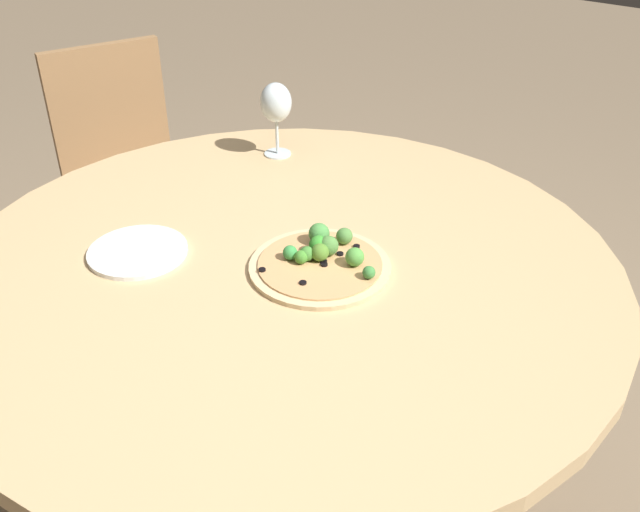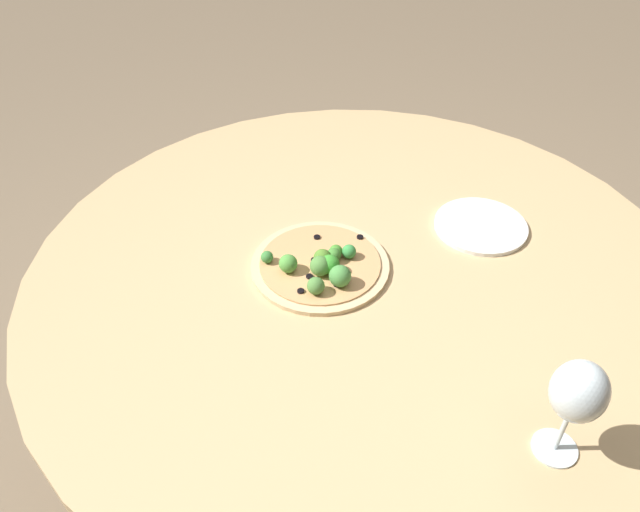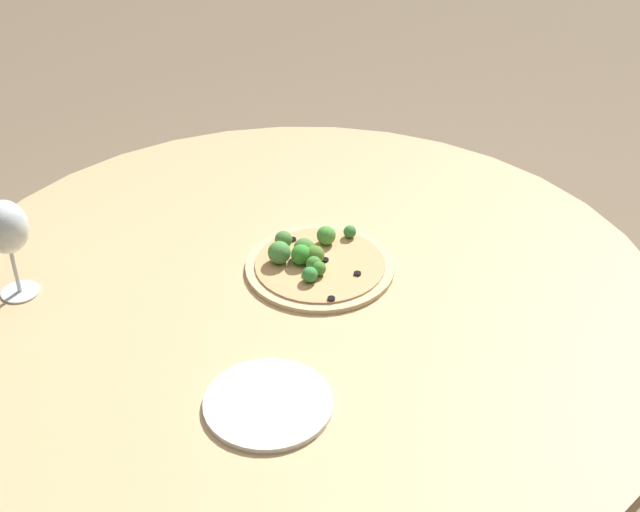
# 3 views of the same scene
# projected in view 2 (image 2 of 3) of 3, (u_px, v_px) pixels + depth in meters

# --- Properties ---
(ground_plane) EXTENTS (12.00, 12.00, 0.00)m
(ground_plane) POSITION_uv_depth(u_px,v_px,m) (349.00, 469.00, 1.79)
(ground_plane) COLOR #847056
(dining_table) EXTENTS (1.37, 1.37, 0.78)m
(dining_table) POSITION_uv_depth(u_px,v_px,m) (359.00, 285.00, 1.32)
(dining_table) COLOR tan
(dining_table) RESTS_ON ground_plane
(pizza) EXTENTS (0.28, 0.28, 0.06)m
(pizza) POSITION_uv_depth(u_px,v_px,m) (321.00, 265.00, 1.26)
(pizza) COLOR #DBBC89
(pizza) RESTS_ON dining_table
(wine_glass) EXTENTS (0.08, 0.08, 0.19)m
(wine_glass) POSITION_uv_depth(u_px,v_px,m) (578.00, 394.00, 0.87)
(wine_glass) COLOR silver
(wine_glass) RESTS_ON dining_table
(plate_near) EXTENTS (0.20, 0.20, 0.01)m
(plate_near) POSITION_uv_depth(u_px,v_px,m) (481.00, 226.00, 1.37)
(plate_near) COLOR white
(plate_near) RESTS_ON dining_table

